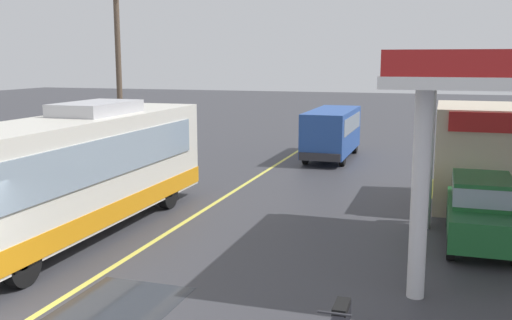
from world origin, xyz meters
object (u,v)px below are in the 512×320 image
object	(u,v)px
coach_bus_main	(80,174)
car_at_pump	(481,207)
pedestrian_near_pump	(423,193)
minibus_opposing_lane	(332,129)

from	to	relation	value
coach_bus_main	car_at_pump	size ratio (longest dim) A/B	2.63
car_at_pump	pedestrian_near_pump	distance (m)	2.31
coach_bus_main	pedestrian_near_pump	world-z (taller)	coach_bus_main
minibus_opposing_lane	pedestrian_near_pump	bearing A→B (deg)	-66.27
coach_bus_main	minibus_opposing_lane	size ratio (longest dim) A/B	1.80
coach_bus_main	pedestrian_near_pump	bearing A→B (deg)	23.61
minibus_opposing_lane	pedestrian_near_pump	xyz separation A→B (m)	(4.78, -10.87, -0.54)
coach_bus_main	car_at_pump	bearing A→B (deg)	12.22
coach_bus_main	car_at_pump	world-z (taller)	coach_bus_main
coach_bus_main	minibus_opposing_lane	world-z (taller)	coach_bus_main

